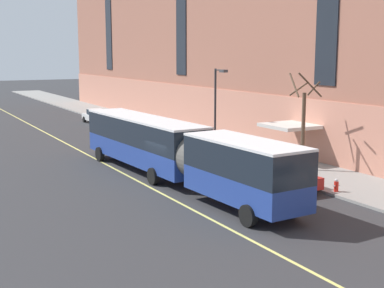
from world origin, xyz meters
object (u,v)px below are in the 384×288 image
at_px(parked_car_white_1, 143,131).
at_px(fire_hydrant, 336,185).
at_px(parked_car_white_4, 96,116).
at_px(street_tree_mid_block, 303,121).
at_px(parked_car_black_3, 202,149).
at_px(city_bus, 174,149).
at_px(street_lamp, 217,101).
at_px(parked_car_red_0, 286,175).

xyz_separation_m(parked_car_white_1, fire_hydrant, (1.74, -21.90, -0.29)).
distance_m(parked_car_white_4, street_tree_mid_block, 30.09).
bearing_deg(parked_car_black_3, parked_car_white_4, 89.88).
relative_size(parked_car_white_4, fire_hydrant, 5.95).
relative_size(parked_car_black_3, parked_car_white_4, 1.10).
bearing_deg(street_tree_mid_block, parked_car_black_3, 119.98).
relative_size(city_bus, street_tree_mid_block, 3.32).
height_order(city_bus, parked_car_white_4, city_bus).
bearing_deg(street_lamp, fire_hydrant, -90.46).
height_order(city_bus, fire_hydrant, city_bus).
distance_m(street_lamp, fire_hydrant, 13.02).
bearing_deg(parked_car_black_3, fire_hydrant, -81.80).
distance_m(parked_car_red_0, parked_car_white_1, 19.57).
relative_size(parked_car_white_4, street_tree_mid_block, 0.69).
relative_size(parked_car_red_0, parked_car_black_3, 0.97).
bearing_deg(parked_car_white_1, parked_car_white_4, 89.54).
bearing_deg(city_bus, parked_car_white_1, 72.78).
relative_size(city_bus, parked_car_black_3, 4.42).
xyz_separation_m(city_bus, fire_hydrant, (6.50, -6.54, -1.54)).
bearing_deg(parked_car_red_0, fire_hydrant, -55.76).
bearing_deg(city_bus, street_lamp, 42.23).
bearing_deg(parked_car_white_1, city_bus, -107.22).
relative_size(street_tree_mid_block, fire_hydrant, 8.67).
bearing_deg(city_bus, fire_hydrant, -45.18).
height_order(parked_car_white_1, parked_car_black_3, same).
relative_size(parked_car_white_1, fire_hydrant, 6.02).
height_order(city_bus, parked_car_black_3, city_bus).
bearing_deg(parked_car_red_0, parked_car_white_4, 90.08).
xyz_separation_m(parked_car_black_3, parked_car_white_4, (0.05, 23.31, -0.00)).
bearing_deg(street_lamp, parked_car_white_1, 101.08).
distance_m(parked_car_white_1, street_tree_mid_block, 17.29).
height_order(city_bus, street_tree_mid_block, street_tree_mid_block).
bearing_deg(parked_car_black_3, street_tree_mid_block, -60.02).
xyz_separation_m(parked_car_red_0, street_tree_mid_block, (3.63, 2.89, 2.49)).
xyz_separation_m(parked_car_red_0, parked_car_black_3, (-0.09, 9.34, -0.00)).
bearing_deg(street_tree_mid_block, city_bus, 171.22).
bearing_deg(parked_car_white_4, street_tree_mid_block, -82.97).
bearing_deg(parked_car_black_3, parked_car_red_0, -89.42).
bearing_deg(parked_car_white_4, parked_car_black_3, -90.12).
xyz_separation_m(city_bus, street_lamp, (6.60, 5.99, 2.02)).
height_order(parked_car_white_1, fire_hydrant, parked_car_white_1).
distance_m(city_bus, parked_car_red_0, 6.58).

